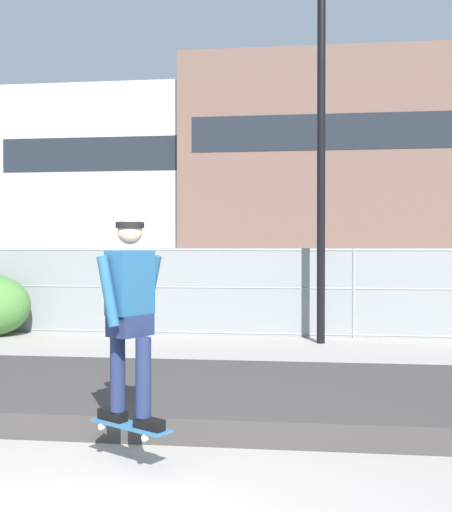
{
  "coord_description": "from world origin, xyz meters",
  "views": [
    {
      "loc": [
        1.46,
        -3.94,
        1.88
      ],
      "look_at": [
        0.41,
        4.82,
        1.75
      ],
      "focal_mm": 43.47,
      "sensor_mm": 36.0,
      "label": 1
    }
  ],
  "objects_px": {
    "street_lamp": "(321,118)",
    "parked_car_near": "(96,284)",
    "skateboard": "(130,426)",
    "skater": "(130,308)"
  },
  "relations": [
    {
      "from": "street_lamp",
      "to": "parked_car_near",
      "type": "distance_m",
      "value": 8.5
    },
    {
      "from": "parked_car_near",
      "to": "street_lamp",
      "type": "bearing_deg",
      "value": -37.73
    },
    {
      "from": "skater",
      "to": "street_lamp",
      "type": "xyz_separation_m",
      "value": [
        1.83,
        7.1,
        3.01
      ]
    },
    {
      "from": "parked_car_near",
      "to": "skateboard",
      "type": "bearing_deg",
      "value": -70.07
    },
    {
      "from": "skateboard",
      "to": "parked_car_near",
      "type": "bearing_deg",
      "value": 109.93
    },
    {
      "from": "street_lamp",
      "to": "skateboard",
      "type": "bearing_deg",
      "value": -104.43
    },
    {
      "from": "skater",
      "to": "street_lamp",
      "type": "relative_size",
      "value": 0.25
    },
    {
      "from": "skater",
      "to": "parked_car_near",
      "type": "distance_m",
      "value": 12.59
    },
    {
      "from": "skater",
      "to": "street_lamp",
      "type": "height_order",
      "value": "street_lamp"
    },
    {
      "from": "street_lamp",
      "to": "parked_car_near",
      "type": "relative_size",
      "value": 1.6
    }
  ]
}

